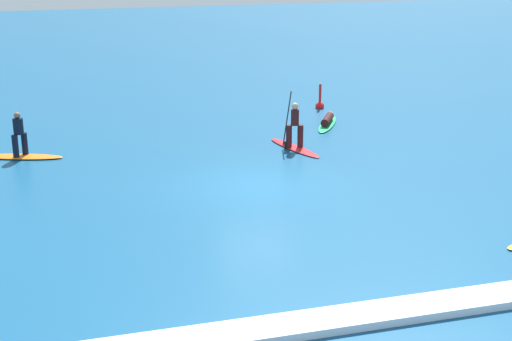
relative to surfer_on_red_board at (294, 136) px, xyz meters
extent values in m
plane|color=navy|center=(-2.53, -3.68, -0.49)|extent=(120.00, 120.00, 0.00)
ellipsoid|color=red|center=(0.01, 0.00, -0.45)|extent=(1.36, 3.08, 0.07)
cylinder|color=#381414|center=(0.21, -0.06, 0.00)|extent=(0.27, 0.27, 0.83)
cylinder|color=#381414|center=(-0.20, 0.05, 0.00)|extent=(0.27, 0.27, 0.83)
cylinder|color=#381414|center=(0.01, 0.00, 0.71)|extent=(0.37, 0.37, 0.59)
sphere|color=tan|center=(0.01, 0.00, 1.13)|extent=(0.31, 0.31, 0.25)
cylinder|color=black|center=(-0.27, 0.07, 0.63)|extent=(0.38, 0.15, 2.08)
cube|color=black|center=(-0.27, 0.07, -0.36)|extent=(0.21, 0.11, 0.32)
ellipsoid|color=#23B266|center=(2.48, 2.99, -0.44)|extent=(2.01, 2.88, 0.09)
cylinder|color=#381414|center=(2.45, 2.95, -0.23)|extent=(1.00, 1.38, 0.33)
sphere|color=tan|center=(2.87, 3.66, -0.21)|extent=(0.34, 0.34, 0.25)
ellipsoid|color=orange|center=(-9.77, 1.55, -0.44)|extent=(3.06, 1.61, 0.09)
cylinder|color=black|center=(-9.93, 1.42, 0.00)|extent=(0.27, 0.27, 0.79)
cylinder|color=black|center=(-9.62, 1.68, 0.00)|extent=(0.27, 0.27, 0.79)
cylinder|color=black|center=(-9.77, 1.55, 0.67)|extent=(0.45, 0.45, 0.57)
sphere|color=brown|center=(-9.77, 1.55, 1.07)|extent=(0.29, 0.29, 0.23)
sphere|color=red|center=(3.26, 6.00, -0.39)|extent=(0.40, 0.40, 0.40)
cylinder|color=red|center=(3.26, 6.00, 0.08)|extent=(0.12, 0.12, 1.13)
cube|color=white|center=(-2.53, -12.59, -0.40)|extent=(18.87, 0.90, 0.18)
camera|label=1|loc=(-8.66, -25.21, 7.19)|focal=52.19mm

